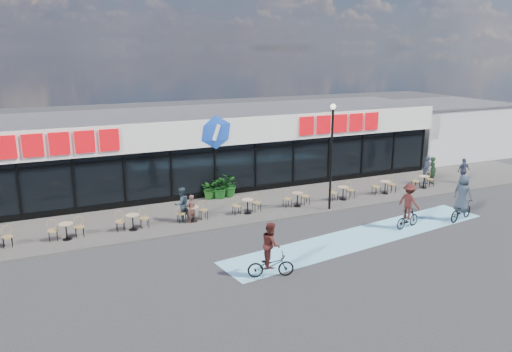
{
  "coord_description": "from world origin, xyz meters",
  "views": [
    {
      "loc": [
        -9.1,
        -18.71,
        8.24
      ],
      "look_at": [
        0.95,
        3.5,
        1.98
      ],
      "focal_mm": 35.0,
      "sensor_mm": 36.0,
      "label": 1
    }
  ],
  "objects_px": {
    "pedestrian_b": "(433,170)",
    "cyclist_b": "(462,203)",
    "cyclist_a": "(409,207)",
    "potted_plant_left": "(210,188)",
    "patron_left": "(191,209)",
    "pedestrian_c": "(463,170)",
    "pedestrian_a": "(427,170)",
    "potted_plant_right": "(220,187)",
    "patron_right": "(182,204)",
    "potted_plant_mid": "(230,185)",
    "lamp_post": "(332,148)"
  },
  "relations": [
    {
      "from": "cyclist_a",
      "to": "cyclist_b",
      "type": "bearing_deg",
      "value": -4.19
    },
    {
      "from": "pedestrian_b",
      "to": "cyclist_b",
      "type": "distance_m",
      "value": 6.63
    },
    {
      "from": "patron_left",
      "to": "cyclist_b",
      "type": "relative_size",
      "value": 0.6
    },
    {
      "from": "potted_plant_mid",
      "to": "potted_plant_right",
      "type": "xyz_separation_m",
      "value": [
        -0.59,
        -0.04,
        -0.05
      ]
    },
    {
      "from": "patron_right",
      "to": "patron_left",
      "type": "bearing_deg",
      "value": 108.93
    },
    {
      "from": "cyclist_a",
      "to": "cyclist_b",
      "type": "height_order",
      "value": "cyclist_b"
    },
    {
      "from": "lamp_post",
      "to": "potted_plant_mid",
      "type": "relative_size",
      "value": 3.96
    },
    {
      "from": "lamp_post",
      "to": "potted_plant_mid",
      "type": "height_order",
      "value": "lamp_post"
    },
    {
      "from": "pedestrian_b",
      "to": "cyclist_b",
      "type": "height_order",
      "value": "cyclist_b"
    },
    {
      "from": "potted_plant_left",
      "to": "patron_right",
      "type": "relative_size",
      "value": 0.68
    },
    {
      "from": "potted_plant_mid",
      "to": "patron_right",
      "type": "height_order",
      "value": "patron_right"
    },
    {
      "from": "pedestrian_b",
      "to": "patron_right",
      "type": "bearing_deg",
      "value": 106.05
    },
    {
      "from": "patron_right",
      "to": "cyclist_a",
      "type": "distance_m",
      "value": 10.77
    },
    {
      "from": "patron_right",
      "to": "cyclist_a",
      "type": "xyz_separation_m",
      "value": [
        9.48,
        -5.11,
        0.08
      ]
    },
    {
      "from": "pedestrian_b",
      "to": "cyclist_b",
      "type": "relative_size",
      "value": 0.72
    },
    {
      "from": "pedestrian_a",
      "to": "pedestrian_c",
      "type": "height_order",
      "value": "pedestrian_a"
    },
    {
      "from": "cyclist_a",
      "to": "patron_left",
      "type": "bearing_deg",
      "value": 153.12
    },
    {
      "from": "cyclist_b",
      "to": "cyclist_a",
      "type": "bearing_deg",
      "value": 175.81
    },
    {
      "from": "potted_plant_right",
      "to": "cyclist_b",
      "type": "height_order",
      "value": "cyclist_b"
    },
    {
      "from": "potted_plant_right",
      "to": "cyclist_b",
      "type": "bearing_deg",
      "value": -40.37
    },
    {
      "from": "potted_plant_right",
      "to": "pedestrian_b",
      "type": "relative_size",
      "value": 0.76
    },
    {
      "from": "patron_right",
      "to": "cyclist_b",
      "type": "bearing_deg",
      "value": 141.11
    },
    {
      "from": "potted_plant_left",
      "to": "cyclist_a",
      "type": "distance_m",
      "value": 10.7
    },
    {
      "from": "pedestrian_c",
      "to": "potted_plant_right",
      "type": "bearing_deg",
      "value": -9.35
    },
    {
      "from": "patron_left",
      "to": "pedestrian_a",
      "type": "relative_size",
      "value": 0.8
    },
    {
      "from": "lamp_post",
      "to": "pedestrian_a",
      "type": "height_order",
      "value": "lamp_post"
    },
    {
      "from": "pedestrian_c",
      "to": "pedestrian_b",
      "type": "bearing_deg",
      "value": -16.04
    },
    {
      "from": "potted_plant_left",
      "to": "pedestrian_c",
      "type": "distance_m",
      "value": 15.85
    },
    {
      "from": "potted_plant_left",
      "to": "pedestrian_b",
      "type": "distance_m",
      "value": 13.86
    },
    {
      "from": "potted_plant_left",
      "to": "patron_left",
      "type": "xyz_separation_m",
      "value": [
        -2.13,
        -3.43,
        0.13
      ]
    },
    {
      "from": "patron_left",
      "to": "pedestrian_c",
      "type": "relative_size",
      "value": 0.91
    },
    {
      "from": "patron_right",
      "to": "cyclist_a",
      "type": "relative_size",
      "value": 0.77
    },
    {
      "from": "potted_plant_mid",
      "to": "potted_plant_right",
      "type": "bearing_deg",
      "value": -176.17
    },
    {
      "from": "potted_plant_mid",
      "to": "patron_right",
      "type": "xyz_separation_m",
      "value": [
        -3.61,
        -2.84,
        0.15
      ]
    },
    {
      "from": "cyclist_b",
      "to": "potted_plant_right",
      "type": "bearing_deg",
      "value": 139.63
    },
    {
      "from": "patron_right",
      "to": "pedestrian_c",
      "type": "relative_size",
      "value": 1.09
    },
    {
      "from": "potted_plant_left",
      "to": "potted_plant_right",
      "type": "height_order",
      "value": "potted_plant_right"
    },
    {
      "from": "patron_left",
      "to": "pedestrian_c",
      "type": "distance_m",
      "value": 17.64
    },
    {
      "from": "patron_right",
      "to": "potted_plant_mid",
      "type": "bearing_deg",
      "value": -157.69
    },
    {
      "from": "lamp_post",
      "to": "cyclist_a",
      "type": "height_order",
      "value": "lamp_post"
    },
    {
      "from": "pedestrian_c",
      "to": "potted_plant_left",
      "type": "bearing_deg",
      "value": -9.47
    },
    {
      "from": "patron_left",
      "to": "pedestrian_b",
      "type": "relative_size",
      "value": 0.83
    },
    {
      "from": "potted_plant_right",
      "to": "pedestrian_b",
      "type": "xyz_separation_m",
      "value": [
        13.04,
        -2.49,
        0.2
      ]
    },
    {
      "from": "potted_plant_left",
      "to": "cyclist_b",
      "type": "bearing_deg",
      "value": -39.29
    },
    {
      "from": "lamp_post",
      "to": "pedestrian_a",
      "type": "xyz_separation_m",
      "value": [
        8.17,
        1.83,
        -2.35
      ]
    },
    {
      "from": "pedestrian_c",
      "to": "cyclist_a",
      "type": "xyz_separation_m",
      "value": [
        -8.49,
        -4.79,
        0.15
      ]
    },
    {
      "from": "pedestrian_b",
      "to": "cyclist_a",
      "type": "relative_size",
      "value": 0.77
    },
    {
      "from": "potted_plant_left",
      "to": "patron_right",
      "type": "distance_m",
      "value": 3.85
    },
    {
      "from": "potted_plant_left",
      "to": "cyclist_b",
      "type": "relative_size",
      "value": 0.49
    },
    {
      "from": "potted_plant_left",
      "to": "potted_plant_right",
      "type": "xyz_separation_m",
      "value": [
        0.56,
        -0.15,
        0.07
      ]
    }
  ]
}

